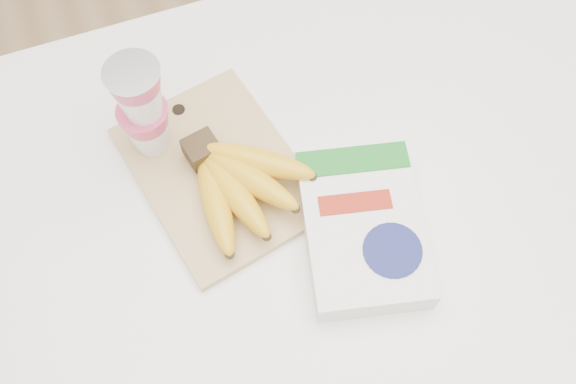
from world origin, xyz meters
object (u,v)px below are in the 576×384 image
object	(u,v)px
table	(300,282)
bananas	(237,182)
yogurt_stack	(142,107)
cutting_board	(218,171)
cereal_box	(363,228)

from	to	relation	value
table	bananas	xyz separation A→B (m)	(-0.10, 0.02, 0.50)
bananas	yogurt_stack	world-z (taller)	yogurt_stack
bananas	cutting_board	bearing A→B (deg)	111.28
cereal_box	cutting_board	bearing A→B (deg)	147.31
bananas	cereal_box	bearing A→B (deg)	-40.58
cutting_board	bananas	world-z (taller)	bananas
table	cutting_board	xyz separation A→B (m)	(-0.12, 0.06, 0.46)
bananas	cereal_box	distance (m)	0.19
table	bananas	distance (m)	0.51
yogurt_stack	cereal_box	world-z (taller)	yogurt_stack
table	yogurt_stack	bearing A→B (deg)	144.05
table	cutting_board	world-z (taller)	cutting_board
table	cutting_board	distance (m)	0.48
table	cutting_board	size ratio (longest dim) A/B	4.00
bananas	table	bearing A→B (deg)	-10.39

